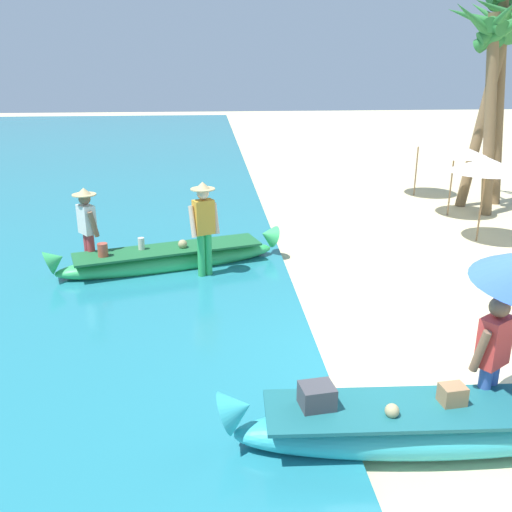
{
  "coord_description": "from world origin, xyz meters",
  "views": [
    {
      "loc": [
        -2.81,
        -6.21,
        3.91
      ],
      "look_at": [
        -2.07,
        2.37,
        0.9
      ],
      "focal_mm": 39.48,
      "sensor_mm": 36.0,
      "label": 1
    }
  ],
  "objects_px": {
    "person_tourist_customer": "(492,356)",
    "palm_tree_mid_cluster": "(504,40)",
    "boat_cyan_foreground": "(432,426)",
    "person_vendor_assistant": "(87,225)",
    "boat_green_midground": "(169,259)",
    "palm_tree_tall_inland": "(493,42)",
    "palm_tree_far_behind": "(501,18)",
    "person_vendor_hatted": "(204,224)"
  },
  "relations": [
    {
      "from": "person_tourist_customer",
      "to": "palm_tree_mid_cluster",
      "type": "relative_size",
      "value": 0.29
    },
    {
      "from": "boat_cyan_foreground",
      "to": "person_vendor_assistant",
      "type": "height_order",
      "value": "person_vendor_assistant"
    },
    {
      "from": "boat_cyan_foreground",
      "to": "person_vendor_assistant",
      "type": "xyz_separation_m",
      "value": [
        -4.54,
        5.61,
        0.68
      ]
    },
    {
      "from": "boat_green_midground",
      "to": "person_tourist_customer",
      "type": "height_order",
      "value": "person_tourist_customer"
    },
    {
      "from": "palm_tree_tall_inland",
      "to": "palm_tree_mid_cluster",
      "type": "distance_m",
      "value": 1.25
    },
    {
      "from": "person_vendor_assistant",
      "to": "palm_tree_far_behind",
      "type": "relative_size",
      "value": 0.27
    },
    {
      "from": "person_vendor_assistant",
      "to": "person_vendor_hatted",
      "type": "bearing_deg",
      "value": -13.26
    },
    {
      "from": "boat_cyan_foreground",
      "to": "person_tourist_customer",
      "type": "xyz_separation_m",
      "value": [
        0.74,
        0.35,
        0.59
      ]
    },
    {
      "from": "palm_tree_mid_cluster",
      "to": "palm_tree_far_behind",
      "type": "height_order",
      "value": "palm_tree_far_behind"
    },
    {
      "from": "palm_tree_far_behind",
      "to": "palm_tree_mid_cluster",
      "type": "bearing_deg",
      "value": -82.96
    },
    {
      "from": "boat_green_midground",
      "to": "person_vendor_hatted",
      "type": "distance_m",
      "value": 1.19
    },
    {
      "from": "person_tourist_customer",
      "to": "palm_tree_tall_inland",
      "type": "xyz_separation_m",
      "value": [
        3.95,
        8.81,
        3.43
      ]
    },
    {
      "from": "boat_green_midground",
      "to": "person_vendor_assistant",
      "type": "distance_m",
      "value": 1.65
    },
    {
      "from": "palm_tree_far_behind",
      "to": "person_tourist_customer",
      "type": "bearing_deg",
      "value": -115.07
    },
    {
      "from": "palm_tree_tall_inland",
      "to": "palm_tree_mid_cluster",
      "type": "bearing_deg",
      "value": 52.35
    },
    {
      "from": "person_vendor_hatted",
      "to": "palm_tree_mid_cluster",
      "type": "height_order",
      "value": "palm_tree_mid_cluster"
    },
    {
      "from": "person_vendor_assistant",
      "to": "palm_tree_mid_cluster",
      "type": "relative_size",
      "value": 0.31
    },
    {
      "from": "person_vendor_hatted",
      "to": "palm_tree_tall_inland",
      "type": "relative_size",
      "value": 0.35
    },
    {
      "from": "person_vendor_assistant",
      "to": "palm_tree_tall_inland",
      "type": "xyz_separation_m",
      "value": [
        9.24,
        3.55,
        3.34
      ]
    },
    {
      "from": "person_vendor_hatted",
      "to": "palm_tree_mid_cluster",
      "type": "relative_size",
      "value": 0.34
    },
    {
      "from": "person_vendor_hatted",
      "to": "person_tourist_customer",
      "type": "distance_m",
      "value": 5.67
    },
    {
      "from": "boat_green_midground",
      "to": "palm_tree_tall_inland",
      "type": "bearing_deg",
      "value": 24.72
    },
    {
      "from": "palm_tree_tall_inland",
      "to": "palm_tree_far_behind",
      "type": "height_order",
      "value": "palm_tree_far_behind"
    },
    {
      "from": "boat_cyan_foreground",
      "to": "person_vendor_assistant",
      "type": "relative_size",
      "value": 2.68
    },
    {
      "from": "person_vendor_assistant",
      "to": "palm_tree_mid_cluster",
      "type": "height_order",
      "value": "palm_tree_mid_cluster"
    },
    {
      "from": "palm_tree_tall_inland",
      "to": "palm_tree_far_behind",
      "type": "relative_size",
      "value": 0.86
    },
    {
      "from": "boat_green_midground",
      "to": "palm_tree_far_behind",
      "type": "height_order",
      "value": "palm_tree_far_behind"
    },
    {
      "from": "boat_cyan_foreground",
      "to": "person_vendor_hatted",
      "type": "bearing_deg",
      "value": 114.82
    },
    {
      "from": "person_vendor_hatted",
      "to": "person_vendor_assistant",
      "type": "relative_size",
      "value": 1.1
    },
    {
      "from": "boat_green_midground",
      "to": "palm_tree_tall_inland",
      "type": "height_order",
      "value": "palm_tree_tall_inland"
    },
    {
      "from": "boat_cyan_foreground",
      "to": "boat_green_midground",
      "type": "distance_m",
      "value": 6.37
    },
    {
      "from": "palm_tree_far_behind",
      "to": "boat_cyan_foreground",
      "type": "bearing_deg",
      "value": -117.64
    },
    {
      "from": "boat_cyan_foreground",
      "to": "person_vendor_hatted",
      "type": "distance_m",
      "value": 5.67
    },
    {
      "from": "person_tourist_customer",
      "to": "palm_tree_tall_inland",
      "type": "distance_m",
      "value": 10.25
    },
    {
      "from": "boat_cyan_foreground",
      "to": "boat_green_midground",
      "type": "relative_size",
      "value": 1.0
    },
    {
      "from": "boat_cyan_foreground",
      "to": "boat_green_midground",
      "type": "bearing_deg",
      "value": 118.62
    },
    {
      "from": "palm_tree_mid_cluster",
      "to": "boat_cyan_foreground",
      "type": "bearing_deg",
      "value": -118.27
    },
    {
      "from": "boat_green_midground",
      "to": "person_vendor_hatted",
      "type": "height_order",
      "value": "person_vendor_hatted"
    },
    {
      "from": "person_vendor_hatted",
      "to": "person_tourist_customer",
      "type": "bearing_deg",
      "value": -56.85
    },
    {
      "from": "palm_tree_far_behind",
      "to": "person_vendor_assistant",
      "type": "bearing_deg",
      "value": -154.49
    },
    {
      "from": "person_vendor_hatted",
      "to": "palm_tree_mid_cluster",
      "type": "xyz_separation_m",
      "value": [
        7.81,
        5.06,
        3.3
      ]
    },
    {
      "from": "boat_cyan_foreground",
      "to": "boat_green_midground",
      "type": "height_order",
      "value": "boat_cyan_foreground"
    }
  ]
}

